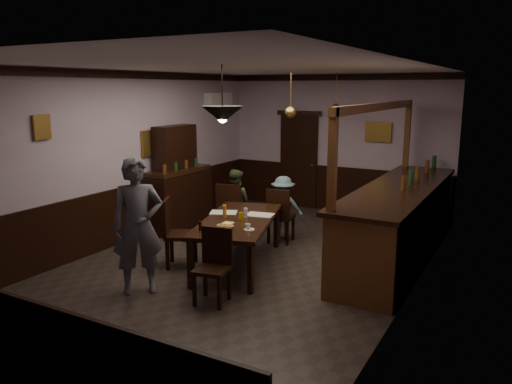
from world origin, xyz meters
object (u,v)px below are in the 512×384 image
Objects in this scene: dining_table at (238,223)px; soda_can at (241,216)px; person_standing at (138,226)px; sideboard at (178,187)px; coffee_cup at (248,226)px; chair_near at (214,262)px; person_seated_right at (283,208)px; chair_far_right at (280,213)px; bar_counter at (399,220)px; person_seated_left at (235,203)px; pendant_iron at (222,115)px; chair_side at (175,230)px; pendant_brass_far at (336,109)px; chair_far_left at (231,209)px; pendant_brass_mid at (291,112)px.

soda_can is (0.08, -0.05, 0.12)m from dining_table.
sideboard reaches higher than person_standing.
sideboard is at bearing 128.82° from coffee_cup.
person_seated_right reaches higher than chair_near.
dining_table is 1.35m from chair_far_right.
bar_counter is (2.09, -0.05, 0.05)m from person_seated_right.
person_standing is 3.19m from person_seated_right.
person_seated_left is 1.68× the size of pendant_iron.
person_seated_right reaches higher than chair_side.
dining_table is 1.86m from pendant_iron.
dining_table is 2.96× the size of pendant_brass_far.
sideboard is (-1.34, 0.21, 0.23)m from chair_far_left.
chair_side is 4.17m from pendant_brass_far.
pendant_iron is (2.38, -2.05, 1.56)m from sideboard.
chair_near is 1.45m from chair_side.
chair_far_right is 0.22× the size of bar_counter.
person_seated_right is at bearing 90.95° from dining_table.
chair_near is at bearing -109.39° from coffee_cup.
chair_near is 0.22× the size of bar_counter.
person_standing reaches higher than coffee_cup.
person_seated_left is at bearing 109.05° from coffee_cup.
pendant_iron reaches higher than sideboard.
soda_can is 0.03× the size of bar_counter.
sideboard reaches higher than person_seated_left.
pendant_brass_far is at bearing 84.81° from soda_can.
person_seated_right is 1.43× the size of pendant_brass_mid.
pendant_iron is at bearing -77.60° from soda_can.
person_seated_right is 2.15m from sideboard.
chair_near is at bearing -75.23° from soda_can.
chair_far_left is 1.98m from coffee_cup.
person_seated_right reaches higher than soda_can.
chair_far_right is 0.85× the size of person_seated_right.
bar_counter is at bearing 48.83° from chair_near.
soda_can reaches higher than coffee_cup.
person_seated_left is at bearing -7.85° from chair_far_right.
coffee_cup is 0.10× the size of pendant_brass_mid.
chair_side is at bearing -149.76° from dining_table.
coffee_cup is at bearing 94.72° from chair_far_right.
bar_counter is 5.46× the size of pendant_brass_far.
person_seated_left is 1.55× the size of pendant_brass_far.
chair_far_right is 0.93m from person_seated_left.
pendant_brass_far reaches higher than soda_can.
pendant_brass_far reaches higher than person_seated_right.
pendant_iron and pendant_brass_far have the same top height.
person_standing is 0.41× the size of bar_counter.
person_standing is 3.18m from sideboard.
person_standing reaches higher than person_seated_right.
chair_near is 1.28× the size of pendant_iron.
bar_counter reaches higher than chair_near.
bar_counter is 2.53m from pendant_brass_mid.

